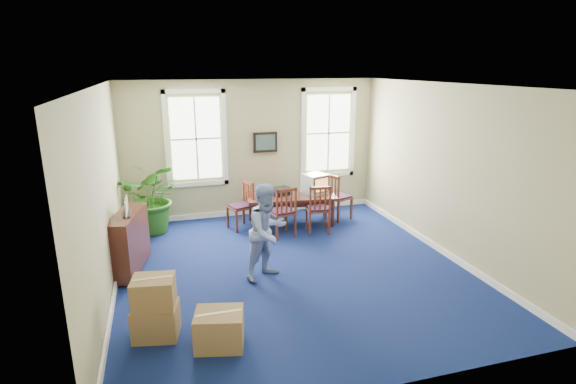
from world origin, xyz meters
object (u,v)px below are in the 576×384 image
object	(u,v)px
man	(267,232)
chair_near_left	(282,211)
credenza	(129,244)
potted_plant	(153,197)
crt_tv	(315,183)
cardboard_boxes	(172,300)
conference_table	(291,209)

from	to	relation	value
man	chair_near_left	bearing A→B (deg)	37.95
credenza	potted_plant	distance (m)	1.95
crt_tv	man	world-z (taller)	man
crt_tv	chair_near_left	xyz separation A→B (m)	(-0.99, -0.72, -0.35)
man	credenza	xyz separation A→B (m)	(-2.26, 0.90, -0.31)
chair_near_left	potted_plant	xyz separation A→B (m)	(-2.59, 0.99, 0.24)
man	cardboard_boxes	size ratio (longest dim) A/B	1.05
man	potted_plant	distance (m)	3.34
chair_near_left	cardboard_boxes	distance (m)	3.81
chair_near_left	cardboard_boxes	bearing A→B (deg)	41.12
man	potted_plant	bearing A→B (deg)	93.89
credenza	chair_near_left	bearing A→B (deg)	29.58
potted_plant	man	bearing A→B (deg)	-56.58
crt_tv	credenza	bearing A→B (deg)	-177.86
conference_table	man	xyz separation A→B (m)	(-1.15, -2.47, 0.48)
crt_tv	chair_near_left	size ratio (longest dim) A/B	0.48
cardboard_boxes	chair_near_left	bearing A→B (deg)	51.47
conference_table	man	world-z (taller)	man
conference_table	potted_plant	xyz separation A→B (m)	(-2.99, 0.31, 0.45)
conference_table	crt_tv	world-z (taller)	crt_tv
credenza	crt_tv	bearing A→B (deg)	35.01
potted_plant	cardboard_boxes	world-z (taller)	potted_plant
credenza	conference_table	bearing A→B (deg)	37.73
conference_table	chair_near_left	distance (m)	0.82
chair_near_left	man	distance (m)	1.97
chair_near_left	credenza	bearing A→B (deg)	6.26
cardboard_boxes	crt_tv	bearing A→B (deg)	47.72
crt_tv	potted_plant	distance (m)	3.59
conference_table	cardboard_boxes	xyz separation A→B (m)	(-2.78, -3.65, 0.11)
credenza	man	bearing A→B (deg)	-8.79
chair_near_left	credenza	distance (m)	3.14
crt_tv	potted_plant	xyz separation A→B (m)	(-3.58, 0.27, -0.11)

